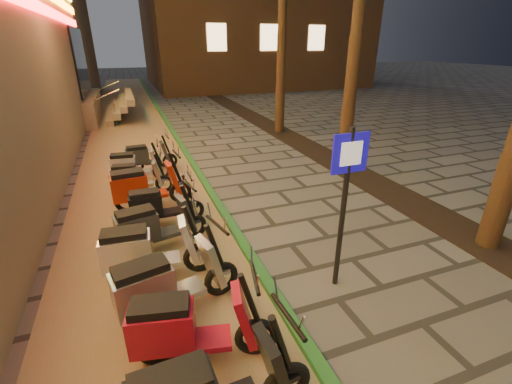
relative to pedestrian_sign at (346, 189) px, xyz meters
name	(u,v)px	position (x,y,z in m)	size (l,w,h in m)	color
parking_strip	(136,160)	(-2.77, 7.97, -1.68)	(3.40, 60.00, 0.01)	#8C7251
green_curb	(186,153)	(-1.07, 7.97, -1.63)	(0.18, 60.00, 0.10)	#24622A
planting_strip	(384,188)	(3.43, 2.97, -1.67)	(1.20, 40.00, 0.02)	black
pedestrian_sign	(346,189)	(0.00, 0.00, 0.00)	(0.57, 0.10, 2.60)	black
scooter_5	(186,328)	(-2.52, -0.66, -1.14)	(1.77, 0.82, 1.25)	black
scooter_6	(164,285)	(-2.67, 0.20, -1.12)	(1.85, 0.87, 1.30)	black
scooter_7	(145,251)	(-2.86, 1.17, -1.13)	(1.81, 0.64, 1.27)	black
scooter_8	(152,226)	(-2.69, 2.04, -1.16)	(1.72, 0.79, 1.21)	black
scooter_9	(158,206)	(-2.49, 3.01, -1.21)	(1.55, 0.54, 1.10)	black
scooter_10	(142,187)	(-2.74, 3.95, -1.11)	(1.86, 0.68, 1.31)	black
scooter_11	(135,177)	(-2.87, 4.96, -1.22)	(1.51, 0.63, 1.06)	black
scooter_12	(133,166)	(-2.89, 5.86, -1.20)	(1.58, 0.56, 1.11)	black
scooter_13	(146,157)	(-2.49, 6.68, -1.22)	(1.51, 0.53, 1.07)	black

